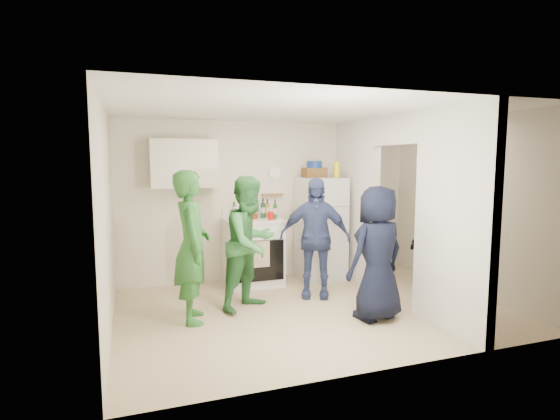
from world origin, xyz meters
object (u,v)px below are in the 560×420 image
at_px(wicker_basket, 314,173).
at_px(person_green_center, 250,243).
at_px(person_navy, 378,253).
at_px(person_green_left, 192,247).
at_px(fridge, 321,228).
at_px(stove, 253,252).
at_px(yellow_cup_stack_top, 337,170).
at_px(blue_bowl, 314,165).
at_px(person_nook, 440,236).
at_px(person_denim, 315,238).

distance_m(wicker_basket, person_green_center, 1.91).
bearing_deg(person_navy, person_green_left, -31.33).
bearing_deg(wicker_basket, person_green_center, -141.55).
distance_m(fridge, person_navy, 1.89).
bearing_deg(fridge, stove, 178.46).
bearing_deg(yellow_cup_stack_top, blue_bowl, 154.89).
height_order(stove, person_nook, person_nook).
bearing_deg(yellow_cup_stack_top, person_green_left, -155.08).
bearing_deg(blue_bowl, fridge, -26.57).
bearing_deg(stove, wicker_basket, 1.13).
height_order(stove, fridge, fridge).
height_order(blue_bowl, person_nook, blue_bowl).
bearing_deg(person_green_center, stove, 39.89).
relative_size(fridge, blue_bowl, 6.78).
bearing_deg(person_denim, blue_bowl, 92.10).
distance_m(yellow_cup_stack_top, person_green_left, 2.81).
xyz_separation_m(blue_bowl, yellow_cup_stack_top, (0.32, -0.15, -0.08)).
xyz_separation_m(person_green_center, person_denim, (0.97, 0.18, -0.02)).
relative_size(person_green_center, person_navy, 1.06).
bearing_deg(yellow_cup_stack_top, person_denim, -133.15).
relative_size(person_green_left, person_nook, 1.12).
relative_size(stove, fridge, 0.62).
distance_m(fridge, person_green_left, 2.52).
height_order(fridge, person_nook, fridge).
bearing_deg(blue_bowl, stove, -178.87).
bearing_deg(person_navy, person_denim, -85.01).
xyz_separation_m(person_denim, person_navy, (0.36, -1.05, -0.03)).
distance_m(stove, person_green_center, 1.15).
height_order(person_green_left, person_denim, person_green_left).
relative_size(stove, person_nook, 0.63).
bearing_deg(person_nook, person_navy, -72.49).
relative_size(fridge, person_green_center, 0.96).
height_order(wicker_basket, blue_bowl, blue_bowl).
xyz_separation_m(yellow_cup_stack_top, person_navy, (-0.33, -1.78, -0.95)).
height_order(person_denim, person_navy, person_denim).
bearing_deg(person_green_center, wicker_basket, 5.55).
xyz_separation_m(wicker_basket, person_nook, (1.49, -1.18, -0.90)).
distance_m(blue_bowl, person_green_left, 2.63).
bearing_deg(person_green_left, person_nook, -83.20).
bearing_deg(fridge, person_navy, -93.46).
bearing_deg(stove, person_navy, -62.35).
bearing_deg(yellow_cup_stack_top, person_green_center, -151.17).
height_order(person_green_center, person_nook, person_green_center).
relative_size(wicker_basket, person_nook, 0.22).
height_order(stove, person_green_left, person_green_left).
relative_size(stove, person_navy, 0.63).
xyz_separation_m(blue_bowl, person_green_left, (-2.11, -1.28, -0.94)).
bearing_deg(yellow_cup_stack_top, fridge, 155.56).
bearing_deg(person_navy, fridge, -107.37).
bearing_deg(person_green_left, blue_bowl, -53.44).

